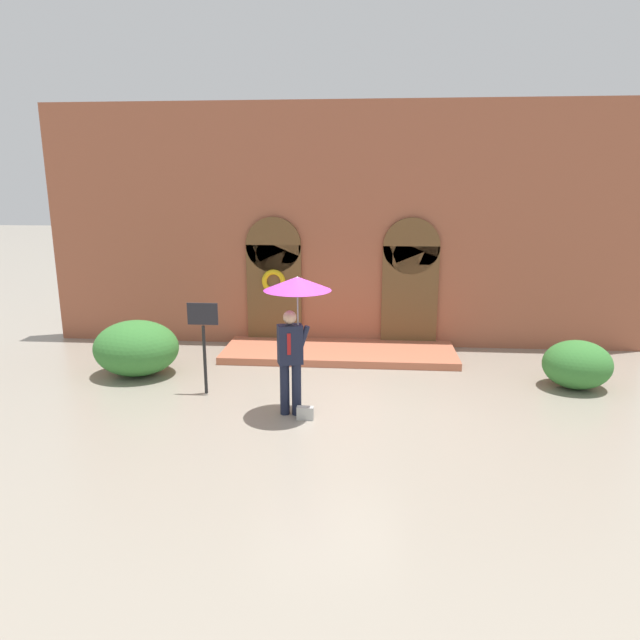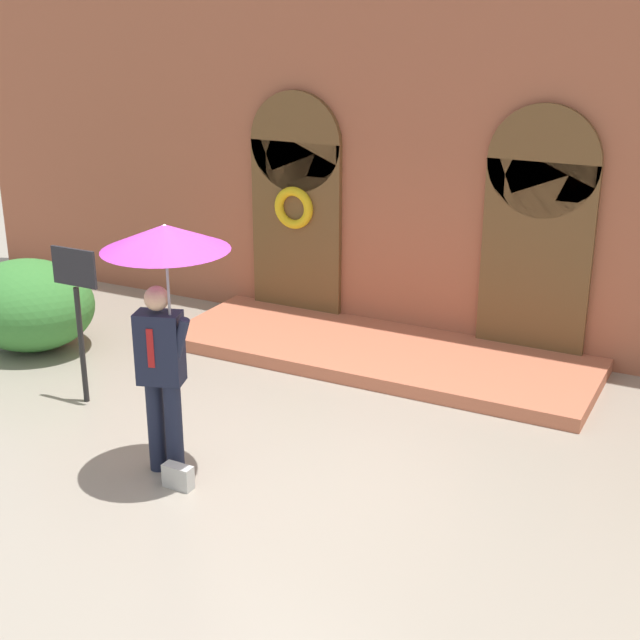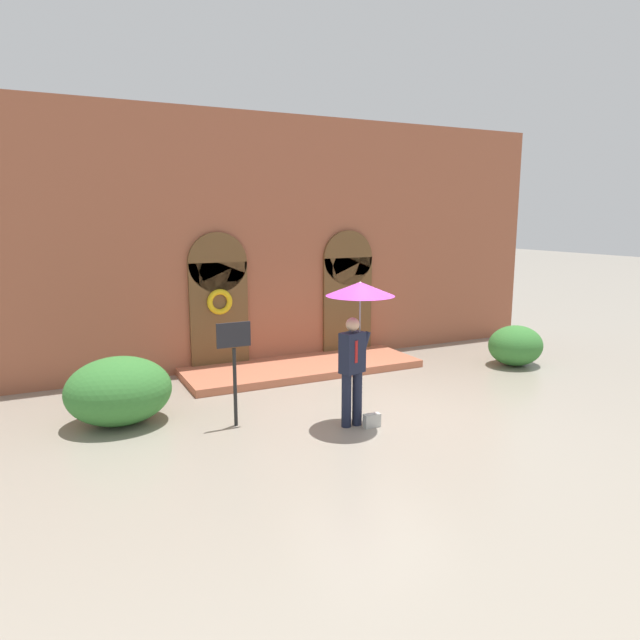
{
  "view_description": "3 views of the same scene",
  "coord_description": "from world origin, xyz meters",
  "px_view_note": "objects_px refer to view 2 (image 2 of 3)",
  "views": [
    {
      "loc": [
        0.59,
        -9.3,
        3.84
      ],
      "look_at": [
        -0.3,
        1.48,
        1.21
      ],
      "focal_mm": 32.0,
      "sensor_mm": 36.0,
      "label": 1
    },
    {
      "loc": [
        3.95,
        -6.19,
        4.13
      ],
      "look_at": [
        -0.0,
        1.49,
        1.01
      ],
      "focal_mm": 50.0,
      "sensor_mm": 36.0,
      "label": 2
    },
    {
      "loc": [
        -5.01,
        -8.1,
        3.39
      ],
      "look_at": [
        -0.49,
        1.16,
        1.5
      ],
      "focal_mm": 32.0,
      "sensor_mm": 36.0,
      "label": 3
    }
  ],
  "objects_px": {
    "person_with_umbrella": "(164,275)",
    "handbag": "(178,477)",
    "shrub_left": "(28,305)",
    "sign_post": "(77,300)"
  },
  "relations": [
    {
      "from": "person_with_umbrella",
      "to": "sign_post",
      "type": "distance_m",
      "value": 2.12
    },
    {
      "from": "handbag",
      "to": "sign_post",
      "type": "bearing_deg",
      "value": 153.15
    },
    {
      "from": "person_with_umbrella",
      "to": "handbag",
      "type": "relative_size",
      "value": 8.44
    },
    {
      "from": "person_with_umbrella",
      "to": "shrub_left",
      "type": "xyz_separation_m",
      "value": [
        -3.49,
        1.77,
        -1.35
      ]
    },
    {
      "from": "person_with_umbrella",
      "to": "sign_post",
      "type": "xyz_separation_m",
      "value": [
        -1.8,
        0.84,
        -0.75
      ]
    },
    {
      "from": "person_with_umbrella",
      "to": "sign_post",
      "type": "relative_size",
      "value": 1.37
    },
    {
      "from": "handbag",
      "to": "sign_post",
      "type": "xyz_separation_m",
      "value": [
        -1.97,
        1.04,
        1.05
      ]
    },
    {
      "from": "sign_post",
      "to": "shrub_left",
      "type": "height_order",
      "value": "sign_post"
    },
    {
      "from": "handbag",
      "to": "sign_post",
      "type": "distance_m",
      "value": 2.46
    },
    {
      "from": "shrub_left",
      "to": "sign_post",
      "type": "bearing_deg",
      "value": -29.01
    }
  ]
}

